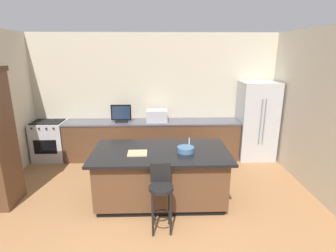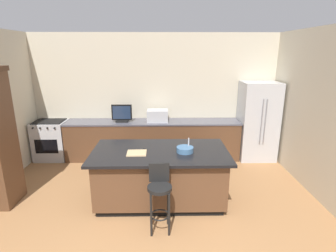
% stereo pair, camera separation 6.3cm
% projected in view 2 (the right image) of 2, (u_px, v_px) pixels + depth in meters
% --- Properties ---
extents(wall_back, '(6.23, 0.12, 2.89)m').
position_uv_depth(wall_back, '(155.00, 96.00, 6.39)').
color(wall_back, beige).
rests_on(wall_back, ground_plane).
extents(wall_right, '(0.12, 4.45, 2.89)m').
position_uv_depth(wall_right, '(323.00, 115.00, 4.49)').
color(wall_right, beige).
rests_on(wall_right, ground_plane).
extents(counter_back, '(4.04, 0.62, 0.91)m').
position_uv_depth(counter_back, '(153.00, 140.00, 6.29)').
color(counter_back, brown).
rests_on(counter_back, ground_plane).
extents(kitchen_island, '(2.23, 1.20, 0.90)m').
position_uv_depth(kitchen_island, '(160.00, 175.00, 4.47)').
color(kitchen_island, black).
rests_on(kitchen_island, ground_plane).
extents(refrigerator, '(0.82, 0.72, 1.81)m').
position_uv_depth(refrigerator, '(257.00, 121.00, 6.17)').
color(refrigerator, '#B7BABF').
rests_on(refrigerator, ground_plane).
extents(range_oven, '(0.72, 0.63, 0.93)m').
position_uv_depth(range_oven, '(51.00, 140.00, 6.25)').
color(range_oven, '#B7BABF').
rests_on(range_oven, ground_plane).
extents(microwave, '(0.48, 0.36, 0.27)m').
position_uv_depth(microwave, '(158.00, 116.00, 6.13)').
color(microwave, '#B7BABF').
rests_on(microwave, counter_back).
extents(tv_monitor, '(0.46, 0.16, 0.40)m').
position_uv_depth(tv_monitor, '(122.00, 114.00, 6.06)').
color(tv_monitor, black).
rests_on(tv_monitor, counter_back).
extents(sink_faucet_back, '(0.02, 0.02, 0.24)m').
position_uv_depth(sink_faucet_back, '(148.00, 115.00, 6.23)').
color(sink_faucet_back, '#B2B2B7').
rests_on(sink_faucet_back, counter_back).
extents(sink_faucet_island, '(0.02, 0.02, 0.22)m').
position_uv_depth(sink_faucet_island, '(189.00, 144.00, 4.32)').
color(sink_faucet_island, '#B2B2B7').
rests_on(sink_faucet_island, kitchen_island).
extents(bar_stool_center, '(0.34, 0.34, 0.97)m').
position_uv_depth(bar_stool_center, '(160.00, 192.00, 3.70)').
color(bar_stool_center, black).
rests_on(bar_stool_center, ground_plane).
extents(fruit_bowl, '(0.27, 0.27, 0.09)m').
position_uv_depth(fruit_bowl, '(185.00, 150.00, 4.28)').
color(fruit_bowl, '#3F668C').
rests_on(fruit_bowl, kitchen_island).
extents(cell_phone, '(0.13, 0.17, 0.01)m').
position_uv_depth(cell_phone, '(143.00, 150.00, 4.35)').
color(cell_phone, black).
rests_on(cell_phone, kitchen_island).
extents(tv_remote, '(0.07, 0.17, 0.02)m').
position_uv_depth(tv_remote, '(188.00, 149.00, 4.40)').
color(tv_remote, black).
rests_on(tv_remote, kitchen_island).
extents(cutting_board, '(0.31, 0.28, 0.02)m').
position_uv_depth(cutting_board, '(137.00, 153.00, 4.23)').
color(cutting_board, tan).
rests_on(cutting_board, kitchen_island).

